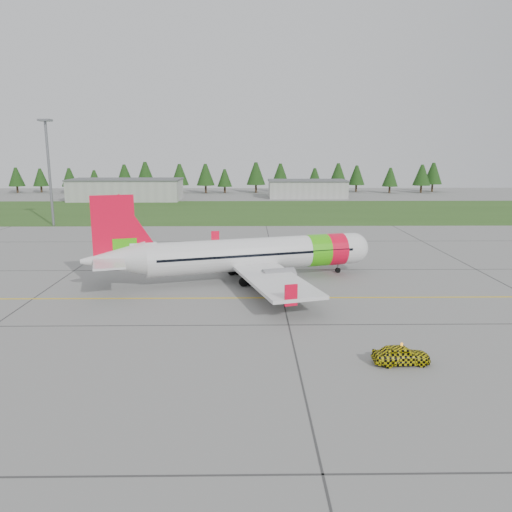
{
  "coord_description": "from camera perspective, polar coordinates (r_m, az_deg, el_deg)",
  "views": [
    {
      "loc": [
        6.67,
        -40.17,
        14.49
      ],
      "look_at": [
        7.39,
        12.63,
        3.34
      ],
      "focal_mm": 35.0,
      "sensor_mm": 36.0,
      "label": 1
    }
  ],
  "objects": [
    {
      "name": "taxi_guideline",
      "position": [
        50.74,
        -8.33,
        -4.79
      ],
      "size": [
        120.0,
        0.25,
        0.02
      ],
      "primitive_type": "cube",
      "color": "gold",
      "rests_on": "ground"
    },
    {
      "name": "hangar_west",
      "position": [
        155.01,
        -14.58,
        7.29
      ],
      "size": [
        32.0,
        14.0,
        6.0
      ],
      "primitive_type": "cube",
      "color": "#A8A8A3",
      "rests_on": "ground"
    },
    {
      "name": "treeline",
      "position": [
        178.55,
        -2.96,
        8.86
      ],
      "size": [
        160.0,
        8.0,
        10.0
      ],
      "primitive_type": null,
      "color": "#1C3F14",
      "rests_on": "ground"
    },
    {
      "name": "grass_strip",
      "position": [
        123.2,
        -3.89,
        5.14
      ],
      "size": [
        320.0,
        50.0,
        0.03
      ],
      "primitive_type": "cube",
      "color": "#30561E",
      "rests_on": "ground"
    },
    {
      "name": "follow_me_car",
      "position": [
        36.11,
        16.37,
        -8.87
      ],
      "size": [
        1.43,
        1.66,
        3.94
      ],
      "primitive_type": "imported",
      "rotation": [
        0.0,
        0.0,
        1.63
      ],
      "color": "yellow",
      "rests_on": "ground"
    },
    {
      "name": "hangar_east",
      "position": [
        159.67,
        5.87,
        7.59
      ],
      "size": [
        24.0,
        12.0,
        5.2
      ],
      "primitive_type": "cube",
      "color": "#A8A8A3",
      "rests_on": "ground"
    },
    {
      "name": "ground",
      "position": [
        43.22,
        -9.7,
        -7.84
      ],
      "size": [
        320.0,
        320.0,
        0.0
      ],
      "primitive_type": "plane",
      "color": "gray",
      "rests_on": "ground"
    },
    {
      "name": "floodlight_mast",
      "position": [
        105.61,
        -22.53,
        8.59
      ],
      "size": [
        0.5,
        0.5,
        20.0
      ],
      "primitive_type": "cylinder",
      "color": "slate",
      "rests_on": "ground"
    },
    {
      "name": "aircraft",
      "position": [
        56.77,
        -0.82,
        0.14
      ],
      "size": [
        32.45,
        30.62,
        10.06
      ],
      "rotation": [
        0.0,
        0.0,
        0.28
      ],
      "color": "silver",
      "rests_on": "ground"
    }
  ]
}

